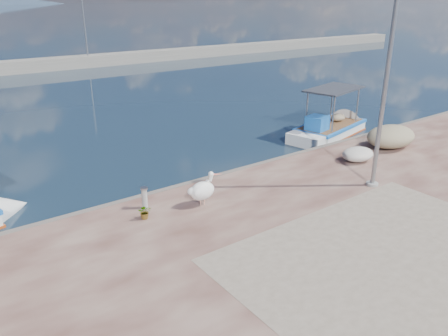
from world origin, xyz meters
TOP-DOWN VIEW (x-y plane):
  - ground at (0.00, 0.00)m, footprint 1400.00×1400.00m
  - quay_patch at (1.00, -3.00)m, footprint 9.00×7.00m
  - breakwater at (-0.00, 40.00)m, footprint 120.00×2.20m
  - boat_right at (9.63, 7.15)m, footprint 6.52×3.37m
  - pelican at (-1.39, 3.10)m, footprint 1.23×0.74m
  - lamp_post at (4.65, 0.80)m, footprint 0.44×0.96m
  - bollard_near at (-3.08, 4.03)m, footprint 0.25×0.25m
  - potted_plant at (-3.41, 3.37)m, footprint 0.53×0.51m
  - net_pile_c at (9.11, 3.10)m, footprint 2.59×1.85m
  - net_pile_d at (6.37, 2.80)m, footprint 1.52×1.14m

SIDE VIEW (x-z plane):
  - ground at x=0.00m, z-range 0.00..0.00m
  - boat_right at x=9.63m, z-range -1.26..1.73m
  - quay_patch at x=1.00m, z-range 0.50..0.51m
  - breakwater at x=0.00m, z-range -3.15..4.35m
  - potted_plant at x=-3.41m, z-range 0.50..0.97m
  - net_pile_d at x=6.37m, z-range 0.50..1.07m
  - bollard_near at x=-3.08m, z-range 0.53..1.28m
  - net_pile_c at x=9.11m, z-range 0.50..1.52m
  - pelican at x=-1.39m, z-range 0.47..1.63m
  - lamp_post at x=4.65m, z-range 0.30..7.30m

